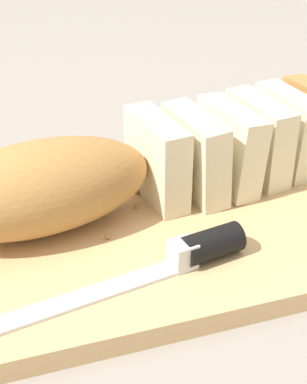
% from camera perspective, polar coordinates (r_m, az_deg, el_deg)
% --- Properties ---
extents(ground_plane, '(3.00, 3.00, 0.00)m').
position_cam_1_polar(ground_plane, '(0.51, 0.00, -4.73)').
color(ground_plane, gray).
extents(cutting_board, '(0.44, 0.28, 0.02)m').
position_cam_1_polar(cutting_board, '(0.51, 0.00, -3.84)').
color(cutting_board, tan).
rests_on(cutting_board, ground_plane).
extents(bread_loaf, '(0.43, 0.14, 0.08)m').
position_cam_1_polar(bread_loaf, '(0.51, -1.42, 2.89)').
color(bread_loaf, '#A8753D').
rests_on(bread_loaf, cutting_board).
extents(bread_knife, '(0.25, 0.06, 0.03)m').
position_cam_1_polar(bread_knife, '(0.44, 2.94, -6.79)').
color(bread_knife, silver).
rests_on(bread_knife, cutting_board).
extents(crumb_near_knife, '(0.00, 0.00, 0.00)m').
position_cam_1_polar(crumb_near_knife, '(0.52, -1.85, -1.54)').
color(crumb_near_knife, '#A8753D').
rests_on(crumb_near_knife, cutting_board).
extents(crumb_near_loaf, '(0.00, 0.00, 0.00)m').
position_cam_1_polar(crumb_near_loaf, '(0.54, -2.17, -0.09)').
color(crumb_near_loaf, '#A8753D').
rests_on(crumb_near_loaf, cutting_board).
extents(crumb_stray_left, '(0.00, 0.00, 0.00)m').
position_cam_1_polar(crumb_stray_left, '(0.48, -4.91, -4.70)').
color(crumb_stray_left, '#A8753D').
rests_on(crumb_stray_left, cutting_board).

